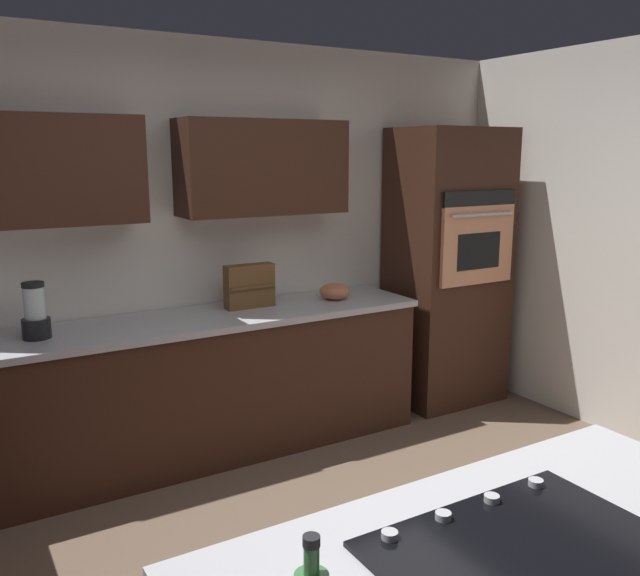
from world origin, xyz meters
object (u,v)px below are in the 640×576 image
object	(u,v)px
spice_rack	(249,286)
blender	(35,314)
mixing_bowl	(334,291)
cooktop	(530,554)
wall_oven	(447,267)

from	to	relation	value
spice_rack	blender	bearing A→B (deg)	3.43
blender	mixing_bowl	size ratio (longest dim) A/B	1.49
cooktop	spice_rack	distance (m)	2.88
cooktop	mixing_bowl	xyz separation A→B (m)	(-1.14, -2.75, 0.05)
blender	spice_rack	distance (m)	1.30
wall_oven	spice_rack	size ratio (longest dim) A/B	6.37
mixing_bowl	spice_rack	distance (m)	0.61
wall_oven	mixing_bowl	bearing A→B (deg)	-0.36
cooktop	blender	distance (m)	2.86
blender	spice_rack	world-z (taller)	blender
cooktop	mixing_bowl	distance (m)	2.98
blender	mixing_bowl	world-z (taller)	blender
mixing_bowl	spice_rack	world-z (taller)	spice_rack
mixing_bowl	wall_oven	bearing A→B (deg)	179.64
mixing_bowl	spice_rack	bearing A→B (deg)	-7.39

